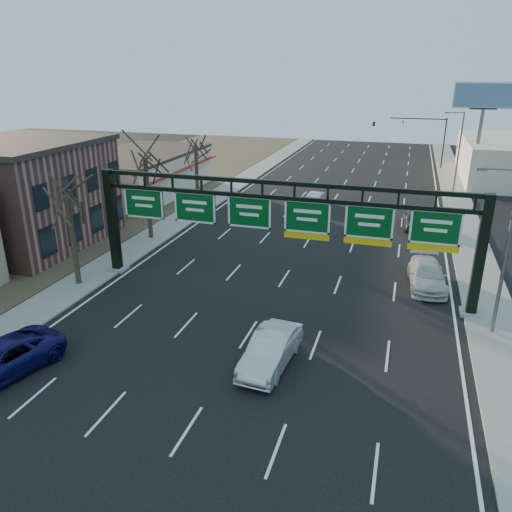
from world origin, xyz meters
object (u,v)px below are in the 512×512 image
(car_silver_sedan, at_px, (271,350))
(car_white_wagon, at_px, (427,275))
(car_blue_suv, at_px, (1,360))
(sign_gantry, at_px, (280,222))

(car_silver_sedan, height_order, car_white_wagon, car_silver_sedan)
(car_blue_suv, relative_size, car_silver_sedan, 1.15)
(car_blue_suv, xyz_separation_m, car_silver_sedan, (11.81, 4.44, 0.02))
(car_silver_sedan, bearing_deg, car_blue_suv, -154.77)
(car_blue_suv, bearing_deg, car_white_wagon, 55.55)
(sign_gantry, xyz_separation_m, car_blue_suv, (-10.03, -12.95, -3.82))
(car_silver_sedan, xyz_separation_m, car_white_wagon, (7.32, 11.95, -0.04))
(sign_gantry, distance_m, car_blue_suv, 16.82)
(car_white_wagon, bearing_deg, car_blue_suv, -144.28)
(car_blue_suv, distance_m, car_silver_sedan, 12.61)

